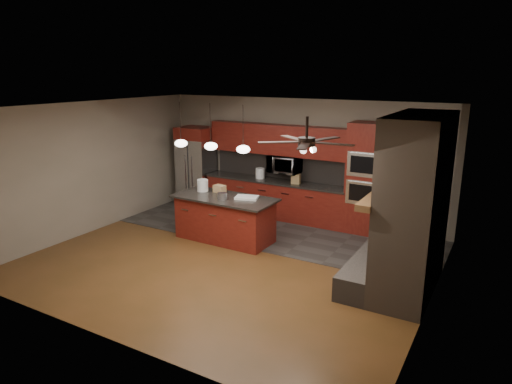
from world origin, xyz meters
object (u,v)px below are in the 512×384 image
Objects in this scene: cardboard_box at (220,189)px; counter_box at (296,179)px; paint_tray at (247,197)px; counter_bucket at (260,173)px; microwave at (285,164)px; refrigerator at (197,167)px; paint_can at (222,196)px; white_bucket at (203,185)px; kitchen_island at (225,218)px; oven_tower at (367,179)px.

cardboard_box is 1.89m from counter_box.
paint_tray is 1.74m from counter_box.
counter_bucket is 1.14× the size of counter_box.
microwave is 1.64× the size of paint_tray.
refrigerator reaches higher than microwave.
refrigerator is 10.38× the size of paint_can.
refrigerator is at bearing 171.51° from counter_box.
cardboard_box is 0.96× the size of counter_bucket.
counter_box is (1.40, 1.68, -0.04)m from white_bucket.
kitchen_island is at bearing -83.12° from counter_bucket.
paint_tray is at bearing -68.91° from counter_bucket.
refrigerator reaches higher than counter_box.
oven_tower is 3.10m from paint_can.
counter_bucket is (0.08, 1.62, 0.03)m from cardboard_box.
cardboard_box reaches higher than kitchen_island.
white_bucket is at bearing -155.87° from cardboard_box.
oven_tower reaches higher than counter_box.
oven_tower reaches higher than counter_bucket.
microwave is at bearing 74.39° from cardboard_box.
paint_tray reaches higher than kitchen_island.
kitchen_island is at bearing -34.67° from cardboard_box.
cardboard_box reaches higher than paint_can.
paint_tray is at bearing -137.49° from oven_tower.
refrigerator is 9.31× the size of counter_box.
paint_tray is 1.87× the size of cardboard_box.
paint_tray is at bearing -3.76° from cardboard_box.
counter_box reaches higher than kitchen_island.
refrigerator is at bearing 145.84° from cardboard_box.
microwave is 2.15m from paint_can.
kitchen_island is 8.47× the size of white_bucket.
paint_can is (0.71, -0.32, -0.06)m from white_bucket.
white_bucket reaches higher than paint_tray.
counter_box is (1.05, 1.57, 0.01)m from cardboard_box.
microwave reaches higher than paint_can.
white_bucket is (1.39, -1.65, 0.03)m from refrigerator.
cardboard_box is at bearing -41.31° from refrigerator.
cardboard_box is (-0.36, 0.43, 0.01)m from paint_can.
paint_tray is 0.77m from cardboard_box.
kitchen_island is at bearing -13.84° from white_bucket.
white_bucket is at bearing -49.76° from refrigerator.
counter_box is at bearing 0.64° from refrigerator.
paint_can is at bearing -138.60° from oven_tower.
paint_can reaches higher than kitchen_island.
white_bucket reaches higher than counter_box.
oven_tower is 9.99× the size of cardboard_box.
paint_tray is at bearing -1.89° from white_bucket.
cardboard_box is 1.62m from counter_bucket.
counter_box is (0.97, -0.05, -0.02)m from counter_bucket.
oven_tower is 2.61m from paint_tray.
paint_tray is (0.45, 0.13, 0.48)m from kitchen_island.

